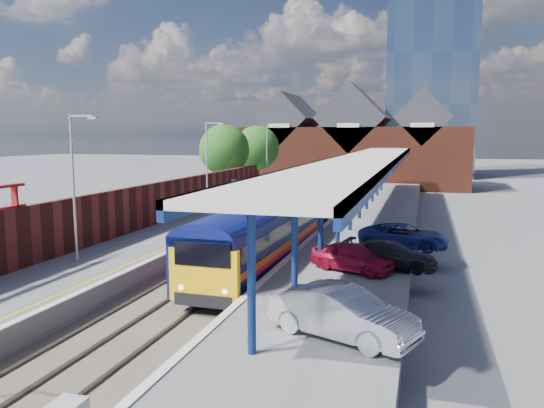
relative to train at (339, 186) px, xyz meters
The scene contains 23 objects.
ground 6.09m from the train, 105.15° to the right, with size 240.00×240.00×0.00m, color #5B5B5E.
ballast_bed 15.73m from the train, 95.50° to the right, with size 6.00×76.00×0.06m, color #473D33.
rails 15.71m from the train, 95.50° to the right, with size 4.51×76.00×0.14m.
left_platform 17.10m from the train, 114.26° to the right, with size 5.00×76.00×1.00m, color #565659.
right_platform 16.24m from the train, 73.80° to the right, with size 6.00×76.00×1.00m, color #565659.
coping_left 16.23m from the train, 106.66° to the right, with size 0.30×76.00×0.05m, color silver.
coping_right 15.64m from the train, 83.90° to the right, with size 0.30×76.00×0.05m, color silver.
yellow_line 16.42m from the train, 108.67° to the right, with size 0.14×76.00×0.01m, color yellow.
train is the anchor object (origin of this frame).
canopy 14.48m from the train, 73.61° to the right, with size 4.50×52.00×4.48m.
lamp_post_b 30.68m from the train, 104.90° to the right, with size 1.48×0.18×7.00m.
lamp_post_c 15.89m from the train, 120.17° to the right, with size 1.48×0.18×7.00m.
lamp_post_d 8.73m from the train, 162.45° to the left, with size 1.48×0.18×7.00m.
platform_sign 13.23m from the train, 119.42° to the right, with size 0.55×0.08×2.50m.
brick_wall 23.98m from the train, 113.58° to the right, with size 0.35×50.00×3.86m.
station_building 22.78m from the train, 93.80° to the left, with size 30.00×12.12×13.78m.
glass_tower 48.77m from the train, 79.17° to the left, with size 14.20×14.20×40.30m.
tree_near 12.28m from the train, behind, with size 5.20×5.20×8.10m.
tree_far 14.09m from the train, 142.27° to the left, with size 5.20×5.20×8.10m.
parked_car_red 28.21m from the train, 79.78° to the right, with size 1.52×3.79×1.29m, color maroon.
parked_car_silver 36.12m from the train, 80.89° to the right, with size 1.60×4.60×1.51m, color silver.
parked_car_dark 27.57m from the train, 76.16° to the right, with size 1.72×4.24×1.23m, color black.
parked_car_blue 23.27m from the train, 72.49° to the right, with size 2.17×4.71×1.31m, color navy.
Camera 1 is at (9.43, -15.36, 7.04)m, focal length 35.00 mm.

